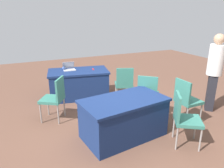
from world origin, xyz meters
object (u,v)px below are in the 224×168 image
at_px(table_mid_left, 124,118).
at_px(chair_aisle, 124,83).
at_px(chair_tucked_right, 186,98).
at_px(laptop_silver, 69,68).
at_px(person_attendee_browsing, 215,69).
at_px(chair_tucked_left, 148,93).
at_px(table_foreground, 79,84).
at_px(chair_by_pillar, 184,117).
at_px(yarn_ball, 64,68).
at_px(chair_near_front, 55,96).
at_px(scissors_red, 93,69).

bearing_deg(table_mid_left, chair_aisle, -118.00).
xyz_separation_m(chair_tucked_right, laptop_silver, (1.82, -2.50, 0.24)).
bearing_deg(chair_aisle, person_attendee_browsing, -15.01).
bearing_deg(chair_aisle, chair_tucked_left, -61.56).
bearing_deg(table_mid_left, table_foreground, -85.08).
xyz_separation_m(chair_tucked_right, person_attendee_browsing, (-1.00, -0.24, 0.46)).
distance_m(table_foreground, chair_by_pillar, 3.10).
xyz_separation_m(laptop_silver, yarn_ball, (0.14, -0.03, 0.01)).
bearing_deg(yarn_ball, chair_by_pillar, 113.42).
distance_m(table_foreground, laptop_silver, 0.49).
height_order(chair_near_front, chair_tucked_left, chair_tucked_left).
height_order(yarn_ball, scissors_red, yarn_ball).
bearing_deg(yarn_ball, laptop_silver, 166.76).
xyz_separation_m(chair_aisle, chair_by_pillar, (-0.07, 2.06, -0.00)).
distance_m(chair_near_front, chair_by_pillar, 2.60).
distance_m(chair_tucked_right, chair_by_pillar, 0.85).
height_order(chair_aisle, scissors_red, chair_aisle).
distance_m(chair_tucked_left, chair_by_pillar, 1.16).
height_order(chair_near_front, person_attendee_browsing, person_attendee_browsing).
bearing_deg(chair_near_front, laptop_silver, 5.13).
distance_m(chair_tucked_left, person_attendee_browsing, 1.66).
height_order(chair_near_front, chair_tucked_right, same).
xyz_separation_m(table_mid_left, person_attendee_browsing, (-2.41, -0.17, 0.63)).
relative_size(chair_tucked_left, laptop_silver, 2.88).
relative_size(table_mid_left, yarn_ball, 16.74).
bearing_deg(chair_by_pillar, table_foreground, -128.26).
bearing_deg(scissors_red, chair_near_front, -38.09).
bearing_deg(chair_tucked_left, person_attendee_browsing, 29.30).
bearing_deg(chair_tucked_right, chair_aisle, -156.03).
bearing_deg(laptop_silver, scissors_red, 164.12).
relative_size(chair_tucked_left, chair_by_pillar, 1.02).
bearing_deg(person_attendee_browsing, table_foreground, -83.82).
bearing_deg(yarn_ball, person_attendee_browsing, 142.13).
bearing_deg(person_attendee_browsing, chair_tucked_right, -31.61).
height_order(chair_near_front, yarn_ball, chair_near_front).
height_order(chair_by_pillar, yarn_ball, chair_by_pillar).
relative_size(table_foreground, chair_tucked_right, 1.81).
bearing_deg(chair_by_pillar, laptop_silver, -125.93).
bearing_deg(chair_aisle, laptop_silver, 159.00).
height_order(table_mid_left, chair_tucked_right, chair_tucked_right).
height_order(table_mid_left, chair_near_front, chair_near_front).
relative_size(chair_near_front, chair_by_pillar, 1.01).
distance_m(chair_near_front, chair_tucked_right, 2.74).
distance_m(table_mid_left, chair_by_pillar, 1.06).
xyz_separation_m(table_mid_left, laptop_silver, (0.40, -2.44, 0.41)).
relative_size(table_foreground, chair_near_front, 1.81).
height_order(chair_tucked_right, yarn_ball, chair_tucked_right).
height_order(chair_near_front, scissors_red, chair_near_front).
relative_size(chair_tucked_right, chair_by_pillar, 1.01).
distance_m(chair_by_pillar, yarn_ball, 3.42).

